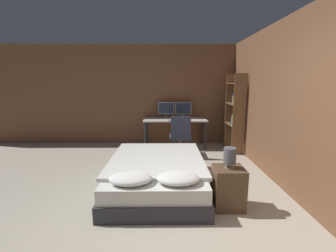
{
  "coord_description": "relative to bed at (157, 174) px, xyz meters",
  "views": [
    {
      "loc": [
        -0.08,
        -2.15,
        1.69
      ],
      "look_at": [
        -0.03,
        2.7,
        0.75
      ],
      "focal_mm": 24.0,
      "sensor_mm": 36.0,
      "label": 1
    }
  ],
  "objects": [
    {
      "name": "wall_side_right",
      "position": [
        2.05,
        0.23,
        1.11
      ],
      "size": [
        0.06,
        12.0,
        2.7
      ],
      "color": "brown",
      "rests_on": "ground_plane"
    },
    {
      "name": "monitor_left",
      "position": [
        0.16,
        2.68,
        0.74
      ],
      "size": [
        0.44,
        0.16,
        0.43
      ],
      "color": "#B7B7BC",
      "rests_on": "desk"
    },
    {
      "name": "bedside_lamp",
      "position": [
        0.99,
        -0.59,
        0.49
      ],
      "size": [
        0.16,
        0.16,
        0.28
      ],
      "color": "gray",
      "rests_on": "nightstand"
    },
    {
      "name": "desk",
      "position": [
        0.39,
        2.43,
        0.42
      ],
      "size": [
        1.65,
        0.69,
        0.74
      ],
      "color": "beige",
      "rests_on": "ground_plane"
    },
    {
      "name": "computer_mouse",
      "position": [
        0.68,
        2.19,
        0.52
      ],
      "size": [
        0.07,
        0.05,
        0.04
      ],
      "color": "#B7B7BC",
      "rests_on": "desk"
    },
    {
      "name": "wall_back",
      "position": [
        0.23,
        2.85,
        1.11
      ],
      "size": [
        12.0,
        0.06,
        2.7
      ],
      "color": "brown",
      "rests_on": "ground_plane"
    },
    {
      "name": "bed",
      "position": [
        0.0,
        0.0,
        0.0
      ],
      "size": [
        1.5,
        2.02,
        0.56
      ],
      "color": "#2D2D33",
      "rests_on": "ground_plane"
    },
    {
      "name": "monitor_right",
      "position": [
        0.63,
        2.68,
        0.74
      ],
      "size": [
        0.44,
        0.16,
        0.43
      ],
      "color": "#B7B7BC",
      "rests_on": "desk"
    },
    {
      "name": "office_chair",
      "position": [
        0.48,
        1.66,
        0.15
      ],
      "size": [
        0.52,
        0.52,
        0.96
      ],
      "color": "black",
      "rests_on": "ground_plane"
    },
    {
      "name": "keyboard",
      "position": [
        0.39,
        2.19,
        0.51
      ],
      "size": [
        0.39,
        0.13,
        0.02
      ],
      "color": "#B7B7BC",
      "rests_on": "desk"
    },
    {
      "name": "ground_plane",
      "position": [
        0.23,
        -1.27,
        -0.24
      ],
      "size": [
        20.0,
        20.0,
        0.0
      ],
      "primitive_type": "plane",
      "color": "#B2A893"
    },
    {
      "name": "bookshelf",
      "position": [
        1.85,
        1.99,
        0.79
      ],
      "size": [
        0.3,
        0.71,
        1.9
      ],
      "color": "brown",
      "rests_on": "ground_plane"
    },
    {
      "name": "nightstand",
      "position": [
        0.99,
        -0.59,
        0.04
      ],
      "size": [
        0.41,
        0.37,
        0.57
      ],
      "color": "brown",
      "rests_on": "ground_plane"
    }
  ]
}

